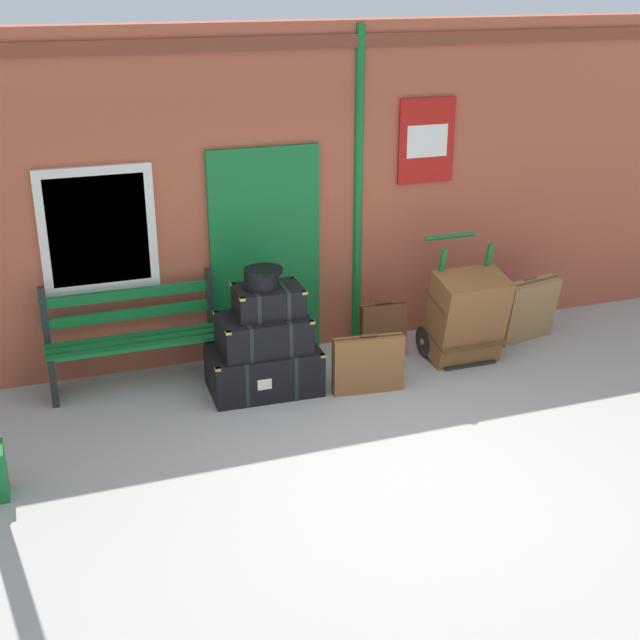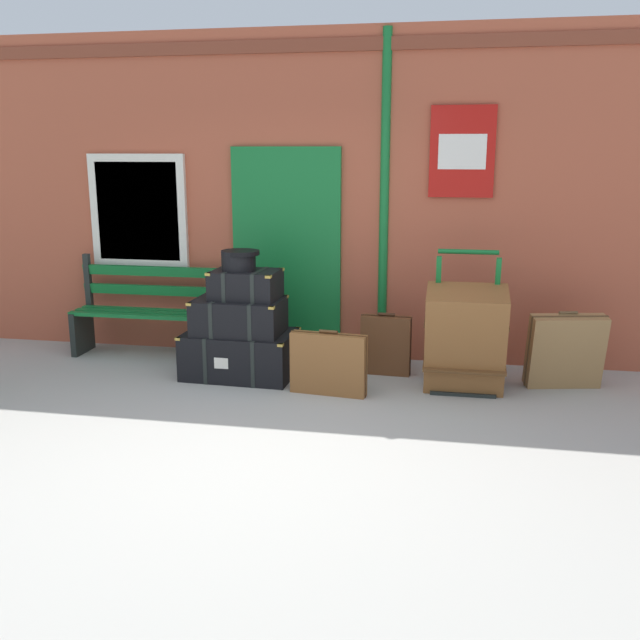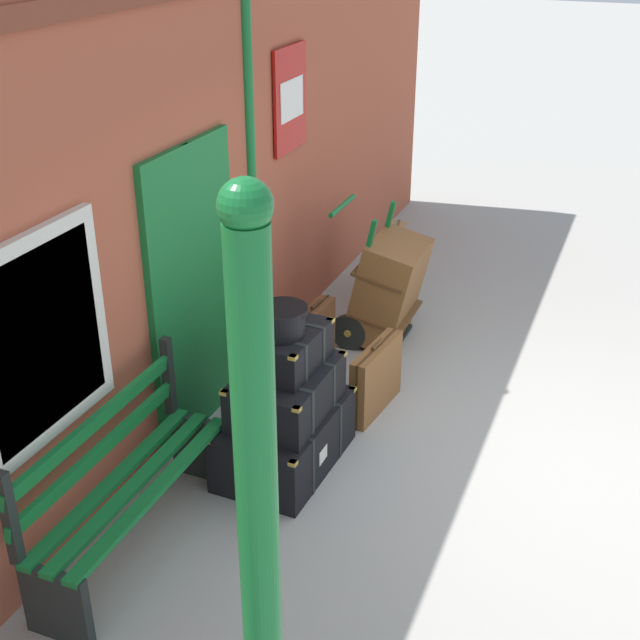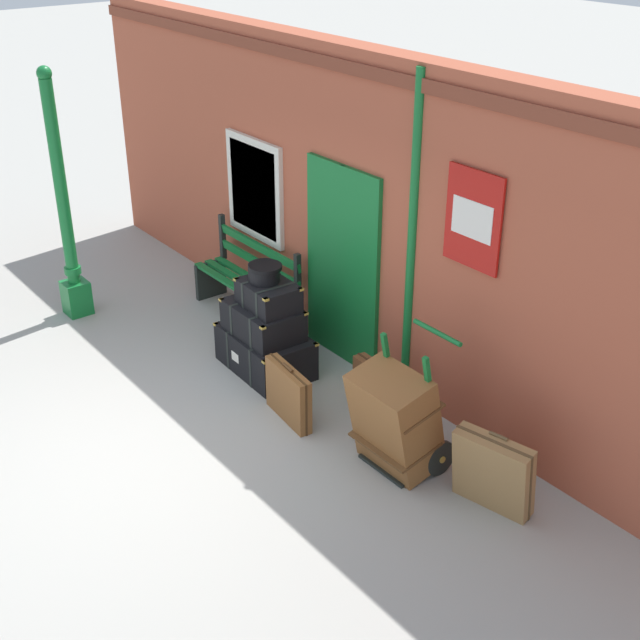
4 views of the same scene
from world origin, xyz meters
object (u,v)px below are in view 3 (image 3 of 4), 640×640
object	(u,v)px
suitcase_olive	(376,378)
large_brown_trunk	(388,289)
platform_bench	(125,484)
round_hatbox	(281,320)
suitcase_brown	(390,263)
steamer_trunk_base	(285,438)
porters_trolley	(368,307)
steamer_trunk_top	(285,348)
suitcase_tan	(316,337)
steamer_trunk_middle	(286,392)

from	to	relation	value
suitcase_olive	large_brown_trunk	bearing A→B (deg)	13.97
platform_bench	suitcase_olive	bearing A→B (deg)	-23.77
round_hatbox	suitcase_brown	distance (m)	3.02
steamer_trunk_base	suitcase_brown	size ratio (longest dim) A/B	1.49
porters_trolley	suitcase_brown	distance (m)	0.88
steamer_trunk_top	suitcase_olive	distance (m)	1.09
suitcase_tan	suitcase_brown	bearing A→B (deg)	-4.23
steamer_trunk_top	round_hatbox	distance (m)	0.24
steamer_trunk_base	suitcase_tan	size ratio (longest dim) A/B	1.73
platform_bench	steamer_trunk_base	world-z (taller)	platform_bench
steamer_trunk_middle	steamer_trunk_top	bearing A→B (deg)	27.26
steamer_trunk_middle	suitcase_brown	bearing A→B (deg)	4.12
steamer_trunk_middle	suitcase_brown	world-z (taller)	steamer_trunk_middle
round_hatbox	suitcase_olive	world-z (taller)	round_hatbox
porters_trolley	suitcase_tan	xyz separation A→B (m)	(-0.72, 0.20, 0.01)
porters_trolley	suitcase_olive	size ratio (longest dim) A/B	1.78
round_hatbox	suitcase_brown	size ratio (longest dim) A/B	0.50
steamer_trunk_base	large_brown_trunk	size ratio (longest dim) A/B	1.09
platform_bench	steamer_trunk_top	xyz separation A→B (m)	(1.16, -0.51, 0.43)
steamer_trunk_base	suitcase_olive	distance (m)	0.97
steamer_trunk_base	porters_trolley	distance (m)	2.05
suitcase_brown	round_hatbox	bearing A→B (deg)	-176.43
large_brown_trunk	steamer_trunk_middle	bearing A→B (deg)	178.62
steamer_trunk_top	suitcase_brown	size ratio (longest dim) A/B	0.91
steamer_trunk_top	steamer_trunk_base	bearing A→B (deg)	-167.54
steamer_trunk_base	suitcase_brown	xyz separation A→B (m)	(2.93, 0.19, 0.13)
porters_trolley	large_brown_trunk	world-z (taller)	porters_trolley
large_brown_trunk	suitcase_tan	bearing A→B (deg)	152.30
steamer_trunk_middle	large_brown_trunk	size ratio (longest dim) A/B	0.86
steamer_trunk_top	large_brown_trunk	world-z (taller)	steamer_trunk_top
suitcase_tan	suitcase_olive	xyz separation A→B (m)	(-0.43, -0.66, -0.01)
steamer_trunk_top	porters_trolley	size ratio (longest dim) A/B	0.53
steamer_trunk_top	porters_trolley	world-z (taller)	porters_trolley
steamer_trunk_middle	suitcase_tan	distance (m)	1.40
steamer_trunk_top	steamer_trunk_middle	bearing A→B (deg)	-152.74
steamer_trunk_base	suitcase_olive	xyz separation A→B (m)	(0.90, -0.35, 0.06)
large_brown_trunk	steamer_trunk_base	bearing A→B (deg)	178.13
round_hatbox	steamer_trunk_top	bearing A→B (deg)	3.94
platform_bench	suitcase_brown	xyz separation A→B (m)	(4.02, -0.33, -0.11)
suitcase_tan	large_brown_trunk	bearing A→B (deg)	-27.70
platform_bench	round_hatbox	distance (m)	1.38
porters_trolley	platform_bench	bearing A→B (deg)	172.47
suitcase_olive	round_hatbox	bearing A→B (deg)	157.70
steamer_trunk_base	suitcase_olive	world-z (taller)	suitcase_olive
steamer_trunk_base	porters_trolley	xyz separation A→B (m)	(2.05, 0.11, 0.06)
steamer_trunk_top	suitcase_tan	world-z (taller)	steamer_trunk_top
porters_trolley	suitcase_tan	bearing A→B (deg)	164.27
steamer_trunk_top	round_hatbox	size ratio (longest dim) A/B	1.81
steamer_trunk_base	suitcase_olive	bearing A→B (deg)	-21.48
steamer_trunk_base	steamer_trunk_top	xyz separation A→B (m)	(0.07, 0.01, 0.66)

